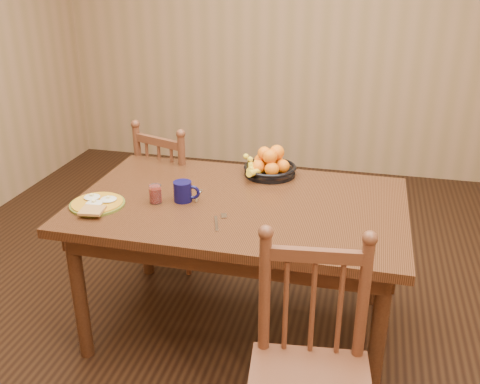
% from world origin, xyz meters
% --- Properties ---
extents(room, '(4.52, 5.02, 2.72)m').
position_xyz_m(room, '(0.00, 0.00, 1.35)').
color(room, black).
rests_on(room, ground).
extents(dining_table, '(1.60, 1.00, 0.75)m').
position_xyz_m(dining_table, '(0.00, 0.00, 0.67)').
color(dining_table, black).
rests_on(dining_table, ground).
extents(chair_far, '(0.53, 0.52, 0.93)m').
position_xyz_m(chair_far, '(-0.56, 0.61, 0.45)').
color(chair_far, '#4A2516').
rests_on(chair_far, ground).
extents(chair_near, '(0.48, 0.47, 0.96)m').
position_xyz_m(chair_near, '(0.46, -0.81, 0.47)').
color(chair_near, '#4A2516').
rests_on(chair_near, ground).
extents(breakfast_plate, '(0.26, 0.29, 0.04)m').
position_xyz_m(breakfast_plate, '(-0.66, -0.21, 0.76)').
color(breakfast_plate, '#59601E').
rests_on(breakfast_plate, dining_table).
extents(fork, '(0.06, 0.18, 0.00)m').
position_xyz_m(fork, '(-0.04, -0.24, 0.75)').
color(fork, silver).
rests_on(fork, dining_table).
extents(spoon, '(0.05, 0.16, 0.01)m').
position_xyz_m(spoon, '(-0.22, 0.04, 0.75)').
color(spoon, silver).
rests_on(spoon, dining_table).
extents(coffee_mug, '(0.13, 0.09, 0.10)m').
position_xyz_m(coffee_mug, '(-0.27, -0.06, 0.80)').
color(coffee_mug, '#0B0935').
rests_on(coffee_mug, dining_table).
extents(juice_glass, '(0.06, 0.06, 0.09)m').
position_xyz_m(juice_glass, '(-0.40, -0.11, 0.79)').
color(juice_glass, silver).
rests_on(juice_glass, dining_table).
extents(fruit_bowl, '(0.32, 0.32, 0.17)m').
position_xyz_m(fruit_bowl, '(0.07, 0.38, 0.81)').
color(fruit_bowl, black).
rests_on(fruit_bowl, dining_table).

